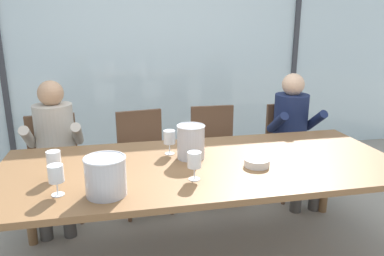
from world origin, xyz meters
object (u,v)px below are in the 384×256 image
Objects in this scene: dining_table at (203,171)px; chair_left_of_center at (143,152)px; ice_bucket_primary at (106,176)px; wine_glass_near_bucket at (194,161)px; wine_glass_by_right_taster at (54,160)px; ice_bucket_secondary at (191,141)px; wine_glass_by_left_taster at (169,138)px; person_navy_polo at (294,129)px; chair_center at (214,145)px; tasting_bowl at (257,162)px; chair_near_curtain at (53,158)px; chair_right_of_center at (290,142)px; wine_glass_center_pour at (56,174)px; person_beige_jumper at (55,143)px.

dining_table is 3.04× the size of chair_left_of_center.
dining_table is at bearing 28.76° from ice_bucket_primary.
wine_glass_by_right_taster is at bearing 167.14° from wine_glass_near_bucket.
ice_bucket_secondary is 1.36× the size of wine_glass_by_right_taster.
wine_glass_by_left_taster is at bearing 52.93° from ice_bucket_primary.
person_navy_polo reaches higher than ice_bucket_secondary.
ice_bucket_primary is 1.32× the size of wine_glass_near_bucket.
dining_table is at bearing -108.12° from chair_center.
ice_bucket_secondary is at bearing 148.42° from tasting_bowl.
ice_bucket_primary is 1.32× the size of wine_glass_by_right_taster.
chair_right_of_center is at bearing -6.44° from chair_near_curtain.
wine_glass_by_right_taster reaches higher than chair_right_of_center.
chair_near_curtain is 1.47m from chair_center.
person_navy_polo is at bearing 25.09° from wine_glass_by_left_taster.
chair_center is 5.06× the size of wine_glass_by_right_taster.
wine_glass_near_bucket is at bearing -56.75° from chair_near_curtain.
dining_table is at bearing -47.21° from chair_near_curtain.
chair_center is 1.70m from ice_bucket_primary.
tasting_bowl is 1.24m from wine_glass_center_pour.
chair_center is 5.27× the size of tasting_bowl.
wine_glass_center_pour reaches higher than dining_table.
wine_glass_near_bucket is at bearing -114.47° from dining_table.
chair_right_of_center is 3.72× the size of ice_bucket_secondary.
person_beige_jumper is 1.07m from wine_glass_by_left_taster.
dining_table is 15.36× the size of wine_glass_by_right_taster.
ice_bucket_secondary is 1.42× the size of tasting_bowl.
chair_right_of_center is 0.22m from person_navy_polo.
chair_right_of_center is (1.46, 0.01, 0.00)m from chair_left_of_center.
chair_left_of_center reaches higher than dining_table.
ice_bucket_secondary is 0.17m from wine_glass_by_left_taster.
chair_center is at bearing 167.70° from person_navy_polo.
wine_glass_by_right_taster is at bearing -139.15° from chair_center.
wine_glass_near_bucket is (-0.47, -1.24, 0.34)m from chair_center.
chair_near_curtain reaches higher than dining_table.
tasting_bowl is (0.39, -0.24, -0.10)m from ice_bucket_secondary.
person_beige_jumper is 1.15m from wine_glass_center_pour.
chair_right_of_center is 3.82× the size of ice_bucket_primary.
chair_left_of_center is 1.37m from ice_bucket_primary.
chair_left_of_center is at bearing 77.37° from ice_bucket_primary.
chair_center is 5.06× the size of wine_glass_center_pour.
chair_near_curtain is 5.06× the size of wine_glass_center_pour.
ice_bucket_secondary is 0.37m from wine_glass_near_bucket.
chair_right_of_center is 5.06× the size of wine_glass_near_bucket.
chair_left_of_center is at bearing 109.44° from dining_table.
wine_glass_by_right_taster is at bearing 136.93° from ice_bucket_primary.
chair_near_curtain is 0.77m from chair_left_of_center.
chair_right_of_center is at bearing 36.69° from ice_bucket_primary.
person_navy_polo is at bearing 31.82° from ice_bucket_secondary.
wine_glass_by_left_taster is at bearing -124.00° from chair_center.
wine_glass_near_bucket is 0.78m from wine_glass_center_pour.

